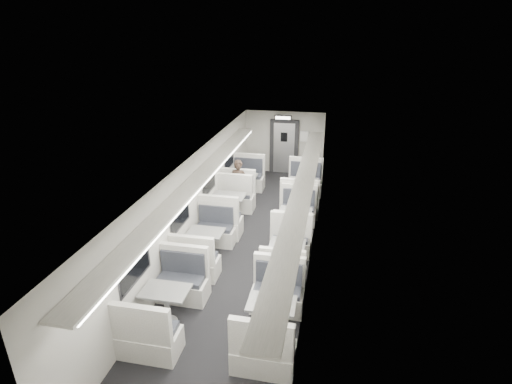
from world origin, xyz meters
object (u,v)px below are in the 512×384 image
at_px(booth_left_d, 167,306).
at_px(vestibule_door, 284,147).
at_px(booth_left_a, 242,187).
at_px(booth_right_d, 271,319).
at_px(booth_right_b, 295,223).
at_px(exit_sign, 283,118).
at_px(booth_right_a, 302,192).
at_px(booth_left_b, 228,208).
at_px(booth_left_c, 206,244).
at_px(passenger, 239,184).
at_px(booth_right_c, 287,256).

height_order(booth_left_d, vestibule_door, vestibule_door).
relative_size(booth_left_a, booth_right_d, 1.09).
xyz_separation_m(booth_right_b, exit_sign, (-1.00, 4.52, 1.90)).
height_order(booth_right_a, booth_right_d, booth_right_a).
relative_size(booth_left_a, exit_sign, 3.71).
xyz_separation_m(booth_right_b, vestibule_door, (-1.00, 5.01, 0.66)).
bearing_deg(booth_left_b, vestibule_door, 77.59).
relative_size(booth_left_c, vestibule_door, 1.01).
bearing_deg(passenger, booth_right_b, -43.63).
relative_size(booth_right_a, booth_right_c, 1.18).
xyz_separation_m(booth_right_a, booth_right_b, (0.00, -2.14, -0.04)).
height_order(booth_left_d, exit_sign, exit_sign).
height_order(booth_left_a, exit_sign, exit_sign).
bearing_deg(booth_left_d, booth_left_a, 90.00).
distance_m(booth_right_b, booth_right_d, 3.95).
bearing_deg(booth_left_a, exit_sign, 66.51).
bearing_deg(booth_right_b, booth_right_c, -90.00).
relative_size(booth_right_c, exit_sign, 3.19).
bearing_deg(booth_left_a, booth_right_a, -2.45).
xyz_separation_m(booth_right_b, booth_right_c, (0.00, -1.69, -0.02)).
height_order(booth_right_a, booth_right_c, booth_right_a).
xyz_separation_m(booth_left_a, booth_left_c, (0.00, -3.83, -0.03)).
bearing_deg(booth_right_a, booth_left_d, -108.04).
bearing_deg(passenger, booth_right_c, -64.94).
distance_m(booth_left_a, booth_right_d, 6.49).
xyz_separation_m(booth_left_c, passenger, (0.07, 3.08, 0.40)).
bearing_deg(booth_right_a, booth_right_c, -90.00).
relative_size(booth_right_a, vestibule_door, 1.11).
relative_size(booth_right_c, vestibule_door, 0.94).
relative_size(booth_left_c, booth_right_c, 1.07).
xyz_separation_m(passenger, exit_sign, (0.93, 3.05, 1.50)).
bearing_deg(booth_right_a, booth_left_c, -118.08).
xyz_separation_m(booth_right_a, exit_sign, (-1.00, 2.39, 1.86)).
relative_size(booth_left_d, vestibule_door, 1.03).
xyz_separation_m(booth_left_d, exit_sign, (1.00, 8.52, 1.89)).
bearing_deg(booth_right_a, exit_sign, 112.74).
bearing_deg(booth_left_a, booth_right_b, -48.01).
distance_m(booth_right_b, vestibule_door, 5.15).
xyz_separation_m(booth_left_b, booth_right_b, (2.00, -0.47, -0.05)).
height_order(booth_left_b, exit_sign, exit_sign).
bearing_deg(booth_right_c, exit_sign, 99.14).
height_order(booth_right_a, passenger, passenger).
xyz_separation_m(booth_right_c, exit_sign, (-1.00, 6.22, 1.93)).
xyz_separation_m(booth_right_c, passenger, (-1.93, 3.17, 0.43)).
bearing_deg(booth_right_d, booth_right_b, 90.00).
xyz_separation_m(booth_left_c, booth_right_a, (2.00, 3.75, 0.04)).
height_order(booth_left_b, booth_right_b, booth_left_b).
xyz_separation_m(booth_left_d, vestibule_door, (1.00, 9.01, 0.65)).
xyz_separation_m(booth_right_a, booth_right_c, (0.00, -3.83, -0.06)).
relative_size(booth_right_c, passenger, 1.27).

